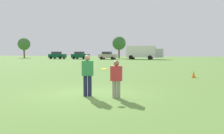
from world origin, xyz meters
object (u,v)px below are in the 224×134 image
(player_thrower, at_px, (87,73))
(player_defender, at_px, (116,77))
(parked_car_mid_left, at_px, (80,55))
(frisbee, at_px, (104,69))
(parked_car_center, at_px, (108,55))
(traffic_cone, at_px, (194,74))
(box_truck, at_px, (144,52))
(parked_car_near_left, at_px, (57,55))

(player_thrower, height_order, player_defender, player_thrower)
(parked_car_mid_left, bearing_deg, frisbee, -66.86)
(player_thrower, relative_size, parked_car_center, 0.40)
(frisbee, bearing_deg, player_defender, 18.24)
(player_defender, distance_m, parked_car_center, 44.98)
(player_defender, height_order, traffic_cone, player_defender)
(player_thrower, distance_m, traffic_cone, 9.61)
(traffic_cone, bearing_deg, player_defender, -113.58)
(traffic_cone, relative_size, box_truck, 0.06)
(parked_car_near_left, bearing_deg, frisbee, -60.52)
(parked_car_mid_left, xyz_separation_m, box_truck, (15.23, 2.07, 0.83))
(player_thrower, height_order, frisbee, player_thrower)
(parked_car_mid_left, relative_size, box_truck, 0.50)
(player_thrower, xyz_separation_m, parked_car_center, (-10.95, 43.24, -0.03))
(player_thrower, xyz_separation_m, box_truck, (-2.94, 46.21, 0.80))
(parked_car_near_left, distance_m, box_truck, 21.55)
(parked_car_near_left, xyz_separation_m, parked_car_center, (13.44, -1.07, 0.00))
(frisbee, height_order, parked_car_near_left, parked_car_near_left)
(traffic_cone, bearing_deg, parked_car_mid_left, 122.70)
(traffic_cone, bearing_deg, player_thrower, -120.46)
(player_defender, xyz_separation_m, parked_car_center, (-12.18, 43.30, 0.10))
(frisbee, bearing_deg, parked_car_mid_left, 113.14)
(parked_car_mid_left, bearing_deg, box_truck, 7.73)
(frisbee, bearing_deg, parked_car_near_left, 119.48)
(player_defender, xyz_separation_m, parked_car_mid_left, (-19.40, 44.20, 0.10))
(box_truck, bearing_deg, frisbee, -85.42)
(player_defender, xyz_separation_m, box_truck, (-4.17, 46.27, 0.92))
(player_thrower, distance_m, parked_car_mid_left, 47.74)
(player_thrower, xyz_separation_m, traffic_cone, (4.86, 8.26, -0.73))
(parked_car_near_left, height_order, parked_car_center, same)
(player_thrower, bearing_deg, parked_car_mid_left, 112.38)
(frisbee, xyz_separation_m, parked_car_center, (-11.73, 43.45, -0.22))
(player_thrower, bearing_deg, box_truck, 93.65)
(player_thrower, distance_m, frisbee, 0.83)
(parked_car_center, bearing_deg, traffic_cone, -65.68)
(box_truck, bearing_deg, player_thrower, -86.35)
(player_thrower, height_order, box_truck, box_truck)
(parked_car_mid_left, bearing_deg, parked_car_center, -7.10)
(frisbee, relative_size, traffic_cone, 0.56)
(player_thrower, xyz_separation_m, frisbee, (0.78, -0.21, 0.19))
(parked_car_near_left, bearing_deg, parked_car_center, -4.55)
(traffic_cone, relative_size, parked_car_center, 0.11)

